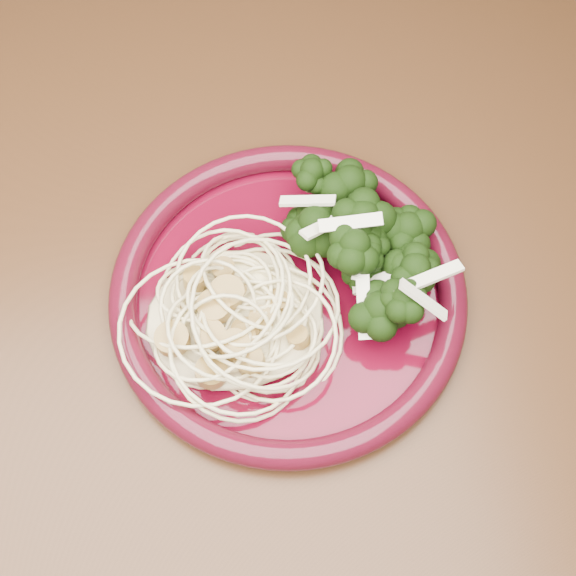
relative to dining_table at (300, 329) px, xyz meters
The scene contains 6 objects.
dining_table is the anchor object (origin of this frame).
dinner_plate 0.11m from the dining_table, 129.70° to the right, with size 0.33×0.33×0.02m.
spaghetti_pile 0.14m from the dining_table, 152.70° to the right, with size 0.13×0.11×0.03m, color beige.
scallop_cluster 0.17m from the dining_table, 152.70° to the right, with size 0.12×0.12×0.04m, color #AE8A42, non-canonical shape.
broccoli_pile 0.14m from the dining_table, ahead, with size 0.09×0.15×0.05m, color black.
onion_garnish 0.17m from the dining_table, ahead, with size 0.06×0.09×0.05m, color white, non-canonical shape.
Camera 1 is at (-0.07, -0.28, 1.30)m, focal length 50.00 mm.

